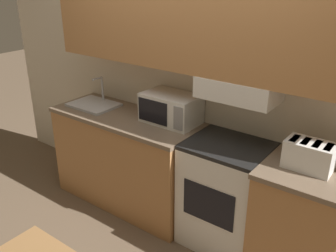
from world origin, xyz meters
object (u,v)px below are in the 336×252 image
object	(u,v)px
stove_range	(225,195)
sink_basin	(94,104)
microwave	(171,108)
toaster	(309,155)

from	to	relation	value
stove_range	sink_basin	distance (m)	1.54
stove_range	sink_basin	xyz separation A→B (m)	(-1.46, -0.02, 0.47)
microwave	toaster	world-z (taller)	microwave
microwave	toaster	size ratio (longest dim) A/B	1.50
toaster	sink_basin	size ratio (longest dim) A/B	0.72
microwave	sink_basin	world-z (taller)	sink_basin
microwave	sink_basin	bearing A→B (deg)	-172.16
sink_basin	microwave	bearing A→B (deg)	7.84
stove_range	microwave	bearing A→B (deg)	171.08
microwave	sink_basin	distance (m)	0.86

